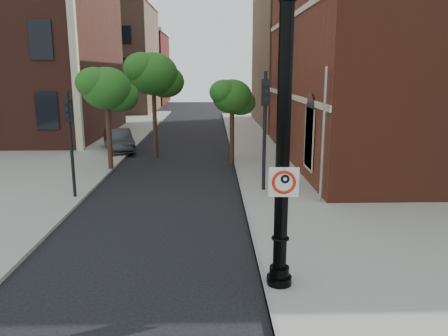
{
  "coord_description": "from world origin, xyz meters",
  "views": [
    {
      "loc": [
        0.89,
        -8.98,
        4.79
      ],
      "look_at": [
        1.19,
        2.0,
        2.34
      ],
      "focal_mm": 35.0,
      "sensor_mm": 36.0,
      "label": 1
    }
  ],
  "objects_px": {
    "parked_car": "(119,141)",
    "traffic_signal_left": "(70,127)",
    "no_parking_sign": "(284,182)",
    "lamppost": "(283,155)",
    "traffic_signal_right": "(265,112)"
  },
  "relations": [
    {
      "from": "parked_car",
      "to": "traffic_signal_left",
      "type": "relative_size",
      "value": 1.0
    },
    {
      "from": "no_parking_sign",
      "to": "parked_car",
      "type": "relative_size",
      "value": 0.16
    },
    {
      "from": "parked_car",
      "to": "lamppost",
      "type": "bearing_deg",
      "value": -86.26
    },
    {
      "from": "parked_car",
      "to": "traffic_signal_left",
      "type": "distance_m",
      "value": 10.31
    },
    {
      "from": "parked_car",
      "to": "traffic_signal_left",
      "type": "xyz_separation_m",
      "value": [
        0.41,
        -10.09,
        2.09
      ]
    },
    {
      "from": "traffic_signal_left",
      "to": "traffic_signal_right",
      "type": "bearing_deg",
      "value": -0.92
    },
    {
      "from": "no_parking_sign",
      "to": "traffic_signal_left",
      "type": "bearing_deg",
      "value": 135.9
    },
    {
      "from": "traffic_signal_left",
      "to": "traffic_signal_right",
      "type": "height_order",
      "value": "traffic_signal_right"
    },
    {
      "from": "lamppost",
      "to": "traffic_signal_right",
      "type": "xyz_separation_m",
      "value": [
        0.56,
        7.93,
        0.16
      ]
    },
    {
      "from": "parked_car",
      "to": "traffic_signal_right",
      "type": "bearing_deg",
      "value": -69.14
    },
    {
      "from": "lamppost",
      "to": "no_parking_sign",
      "type": "distance_m",
      "value": 0.56
    },
    {
      "from": "no_parking_sign",
      "to": "traffic_signal_left",
      "type": "xyz_separation_m",
      "value": [
        -6.74,
        7.31,
        0.24
      ]
    },
    {
      "from": "no_parking_sign",
      "to": "traffic_signal_left",
      "type": "relative_size",
      "value": 0.16
    },
    {
      "from": "traffic_signal_left",
      "to": "traffic_signal_right",
      "type": "relative_size",
      "value": 0.86
    },
    {
      "from": "parked_car",
      "to": "no_parking_sign",
      "type": "bearing_deg",
      "value": -86.43
    }
  ]
}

